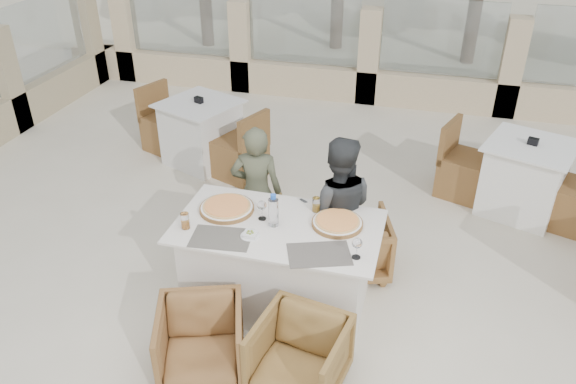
% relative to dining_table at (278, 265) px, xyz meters
% --- Properties ---
extents(ground, '(80.00, 80.00, 0.00)m').
position_rel_dining_table_xyz_m(ground, '(0.04, -0.06, -0.39)').
color(ground, beige).
rests_on(ground, ground).
extents(perimeter_wall_far, '(10.00, 0.34, 1.60)m').
position_rel_dining_table_xyz_m(perimeter_wall_far, '(0.04, 4.74, 0.42)').
color(perimeter_wall_far, beige).
rests_on(perimeter_wall_far, ground).
extents(dining_table, '(1.60, 0.90, 0.77)m').
position_rel_dining_table_xyz_m(dining_table, '(0.00, 0.00, 0.00)').
color(dining_table, silver).
rests_on(dining_table, ground).
extents(placemat_near_left, '(0.48, 0.35, 0.00)m').
position_rel_dining_table_xyz_m(placemat_near_left, '(-0.36, -0.27, 0.39)').
color(placemat_near_left, '#5C574F').
rests_on(placemat_near_left, dining_table).
extents(placemat_near_right, '(0.53, 0.44, 0.00)m').
position_rel_dining_table_xyz_m(placemat_near_right, '(0.39, -0.28, 0.39)').
color(placemat_near_right, '#5A534D').
rests_on(placemat_near_right, dining_table).
extents(pizza_left, '(0.51, 0.51, 0.06)m').
position_rel_dining_table_xyz_m(pizza_left, '(-0.46, 0.10, 0.41)').
color(pizza_left, '#EC5820').
rests_on(pizza_left, dining_table).
extents(pizza_right, '(0.47, 0.47, 0.05)m').
position_rel_dining_table_xyz_m(pizza_right, '(0.44, 0.13, 0.41)').
color(pizza_right, orange).
rests_on(pizza_right, dining_table).
extents(water_bottle, '(0.09, 0.09, 0.27)m').
position_rel_dining_table_xyz_m(water_bottle, '(-0.03, 0.00, 0.52)').
color(water_bottle, '#AACCDF').
rests_on(water_bottle, dining_table).
extents(wine_glass_centre, '(0.10, 0.10, 0.18)m').
position_rel_dining_table_xyz_m(wine_glass_centre, '(-0.15, 0.06, 0.48)').
color(wine_glass_centre, white).
rests_on(wine_glass_centre, dining_table).
extents(wine_glass_corner, '(0.10, 0.10, 0.18)m').
position_rel_dining_table_xyz_m(wine_glass_corner, '(0.65, -0.24, 0.48)').
color(wine_glass_corner, silver).
rests_on(wine_glass_corner, dining_table).
extents(beer_glass_left, '(0.09, 0.09, 0.13)m').
position_rel_dining_table_xyz_m(beer_glass_left, '(-0.67, -0.22, 0.45)').
color(beer_glass_left, orange).
rests_on(beer_glass_left, dining_table).
extents(beer_glass_right, '(0.08, 0.08, 0.12)m').
position_rel_dining_table_xyz_m(beer_glass_right, '(0.24, 0.28, 0.45)').
color(beer_glass_right, '#C38C1B').
rests_on(beer_glass_right, dining_table).
extents(olive_dish, '(0.13, 0.13, 0.04)m').
position_rel_dining_table_xyz_m(olive_dish, '(-0.16, -0.19, 0.41)').
color(olive_dish, silver).
rests_on(olive_dish, dining_table).
extents(armchair_far_left, '(0.71, 0.73, 0.55)m').
position_rel_dining_table_xyz_m(armchair_far_left, '(-0.44, 0.54, -0.11)').
color(armchair_far_left, olive).
rests_on(armchair_far_left, ground).
extents(armchair_far_right, '(0.77, 0.78, 0.56)m').
position_rel_dining_table_xyz_m(armchair_far_right, '(0.52, 0.59, -0.10)').
color(armchair_far_right, olive).
rests_on(armchair_far_right, ground).
extents(armchair_near_left, '(0.76, 0.77, 0.55)m').
position_rel_dining_table_xyz_m(armchair_near_left, '(-0.32, -0.85, -0.11)').
color(armchair_near_left, brown).
rests_on(armchair_near_left, ground).
extents(armchair_near_right, '(0.69, 0.70, 0.55)m').
position_rel_dining_table_xyz_m(armchair_near_right, '(0.38, -0.80, -0.11)').
color(armchair_near_right, olive).
rests_on(armchair_near_right, ground).
extents(diner_left, '(0.51, 0.38, 1.27)m').
position_rel_dining_table_xyz_m(diner_left, '(-0.39, 0.66, 0.25)').
color(diner_left, '#4E523C').
rests_on(diner_left, ground).
extents(diner_right, '(0.74, 0.62, 1.34)m').
position_rel_dining_table_xyz_m(diner_right, '(0.37, 0.48, 0.29)').
color(diner_right, '#333638').
rests_on(diner_right, ground).
extents(bg_table_a, '(1.83, 1.36, 0.77)m').
position_rel_dining_table_xyz_m(bg_table_a, '(-1.60, 2.21, 0.00)').
color(bg_table_a, silver).
rests_on(bg_table_a, ground).
extents(bg_table_b, '(1.82, 1.32, 0.77)m').
position_rel_dining_table_xyz_m(bg_table_b, '(2.05, 2.04, 0.00)').
color(bg_table_b, white).
rests_on(bg_table_b, ground).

